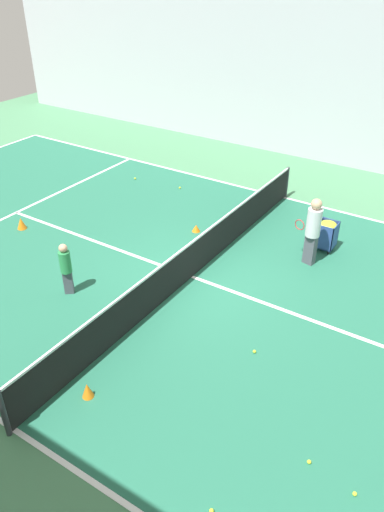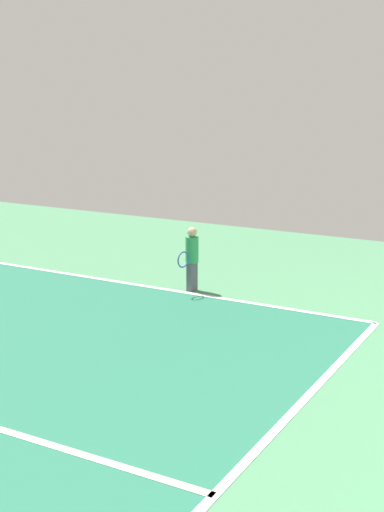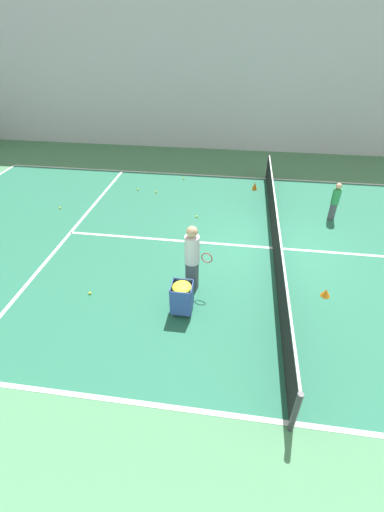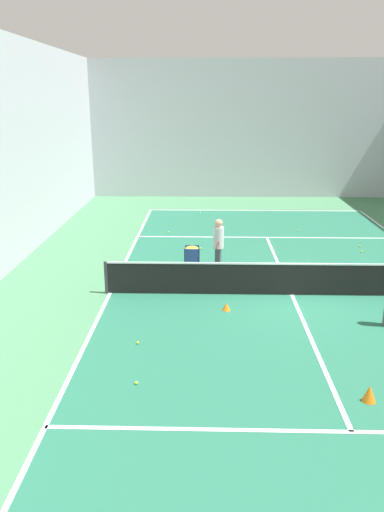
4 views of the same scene
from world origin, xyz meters
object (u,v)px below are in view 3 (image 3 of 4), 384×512
at_px(tennis_net, 275,233).
at_px(child_midcourt, 335,199).
at_px(ball_cart, 182,293).
at_px(training_cone_1, 255,186).
at_px(coach_at_net, 192,255).

xyz_separation_m(tennis_net, child_midcourt, (2.13, -2.06, 0.23)).
height_order(ball_cart, training_cone_1, ball_cart).
height_order(child_midcourt, ball_cart, child_midcourt).
distance_m(coach_at_net, child_midcourt, 6.04).
bearing_deg(training_cone_1, child_midcourt, -129.57).
xyz_separation_m(tennis_net, ball_cart, (-3.07, 2.27, 0.05)).
bearing_deg(child_midcourt, ball_cart, 11.76).
distance_m(tennis_net, coach_at_net, 3.11).
bearing_deg(tennis_net, training_cone_1, 7.11).
xyz_separation_m(child_midcourt, ball_cart, (-5.20, 4.33, -0.19)).
xyz_separation_m(ball_cart, training_cone_1, (7.34, -1.74, -0.42)).
relative_size(tennis_net, coach_at_net, 6.23).
bearing_deg(coach_at_net, tennis_net, 57.55).
xyz_separation_m(tennis_net, coach_at_net, (-2.18, 2.16, 0.52)).
bearing_deg(child_midcourt, tennis_net, 7.53).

